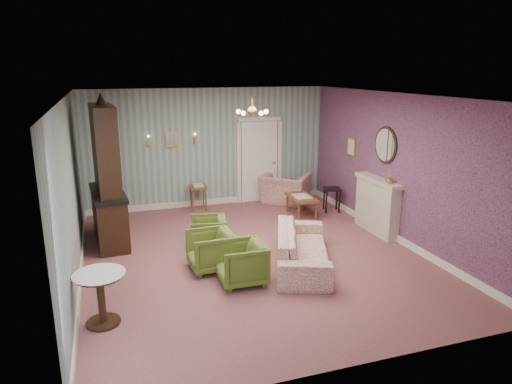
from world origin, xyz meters
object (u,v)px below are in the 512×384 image
object	(u,v)px
olive_chair_a	(241,261)
sofa_chintz	(303,241)
olive_chair_b	(211,249)
fireplace	(377,206)
dresser	(106,172)
pedestal_table	(101,298)
wingback_chair	(285,184)
olive_chair_c	(208,231)
side_table_black	(332,200)
coffee_table	(301,206)

from	to	relation	value
olive_chair_a	sofa_chintz	size ratio (longest dim) A/B	0.34
olive_chair_b	fireplace	world-z (taller)	fireplace
olive_chair_b	dresser	bearing A→B (deg)	-141.88
olive_chair_a	pedestal_table	distance (m)	2.22
olive_chair_a	pedestal_table	world-z (taller)	pedestal_table
wingback_chair	dresser	size ratio (longest dim) A/B	0.40
olive_chair_c	sofa_chintz	size ratio (longest dim) A/B	0.31
fireplace	olive_chair_a	bearing A→B (deg)	-157.46
fireplace	side_table_black	bearing A→B (deg)	97.46
olive_chair_b	sofa_chintz	xyz separation A→B (m)	(1.57, -0.32, 0.06)
coffee_table	side_table_black	world-z (taller)	side_table_black
olive_chair_a	olive_chair_c	xyz separation A→B (m)	(-0.18, 1.65, -0.04)
wingback_chair	fireplace	size ratio (longest dim) A/B	0.82
dresser	coffee_table	size ratio (longest dim) A/B	3.02
pedestal_table	wingback_chair	bearing A→B (deg)	45.87
sofa_chintz	side_table_black	world-z (taller)	sofa_chintz
side_table_black	pedestal_table	bearing A→B (deg)	-145.74
olive_chair_a	sofa_chintz	xyz separation A→B (m)	(1.22, 0.34, 0.06)
olive_chair_a	side_table_black	bearing A→B (deg)	134.89
dresser	wingback_chair	bearing A→B (deg)	14.67
sofa_chintz	dresser	bearing A→B (deg)	76.15
wingback_chair	coffee_table	xyz separation A→B (m)	(-0.06, -1.17, -0.26)
sofa_chintz	fireplace	bearing A→B (deg)	-42.49
wingback_chair	olive_chair_b	bearing A→B (deg)	91.31
dresser	fireplace	distance (m)	5.51
olive_chair_a	coffee_table	xyz separation A→B (m)	(2.32, 2.88, -0.13)
fireplace	pedestal_table	world-z (taller)	fireplace
side_table_black	pedestal_table	distance (m)	6.41
olive_chair_a	olive_chair_c	size ratio (longest dim) A/B	1.10
olive_chair_a	sofa_chintz	bearing A→B (deg)	107.00
olive_chair_a	pedestal_table	size ratio (longest dim) A/B	1.00
olive_chair_c	sofa_chintz	world-z (taller)	sofa_chintz
coffee_table	olive_chair_a	bearing A→B (deg)	-128.80
olive_chair_c	side_table_black	distance (m)	3.60
coffee_table	pedestal_table	world-z (taller)	pedestal_table
pedestal_table	fireplace	bearing A→B (deg)	20.00
fireplace	coffee_table	world-z (taller)	fireplace
pedestal_table	coffee_table	bearing A→B (deg)	38.05
fireplace	coffee_table	size ratio (longest dim) A/B	1.47
fireplace	coffee_table	xyz separation A→B (m)	(-1.05, 1.48, -0.34)
olive_chair_a	side_table_black	xyz separation A→B (m)	(3.16, 3.00, -0.08)
wingback_chair	fireplace	xyz separation A→B (m)	(1.00, -2.65, 0.08)
side_table_black	pedestal_table	xyz separation A→B (m)	(-5.30, -3.61, 0.08)
olive_chair_c	coffee_table	xyz separation A→B (m)	(2.49, 1.23, -0.10)
wingback_chair	olive_chair_a	bearing A→B (deg)	99.71
dresser	coffee_table	xyz separation A→B (m)	(4.26, 0.31, -1.19)
olive_chair_a	pedestal_table	xyz separation A→B (m)	(-2.14, -0.61, 0.00)
fireplace	side_table_black	size ratio (longest dim) A/B	2.41
sofa_chintz	coffee_table	world-z (taller)	sofa_chintz
olive_chair_c	fireplace	bearing A→B (deg)	97.70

